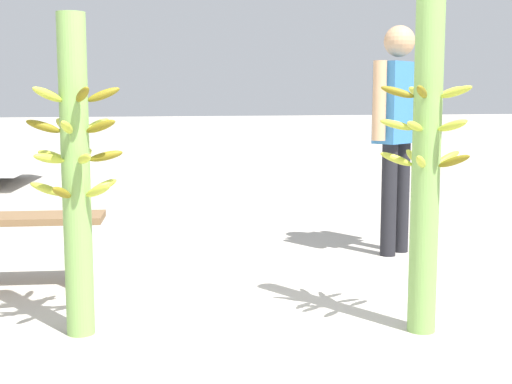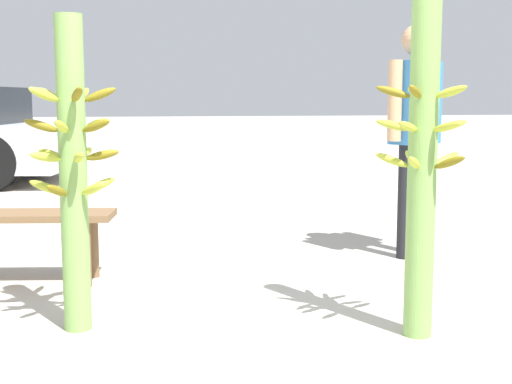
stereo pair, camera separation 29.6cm
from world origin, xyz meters
The scene contains 4 objects.
ground_plane centered at (0.00, 0.00, 0.00)m, with size 80.00×80.00×0.00m, color #B2AA9E.
banana_stalk_left centered at (-0.74, 0.50, 0.77)m, with size 0.44×0.43×1.49m.
banana_stalk_center centered at (0.83, 0.12, 0.86)m, with size 0.43×0.43×1.70m.
vendor_person centered at (1.47, 1.71, 0.96)m, with size 0.53×0.39×1.60m.
Camera 1 is at (-0.80, -2.86, 1.11)m, focal length 50.00 mm.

